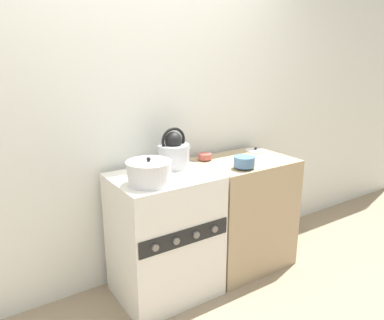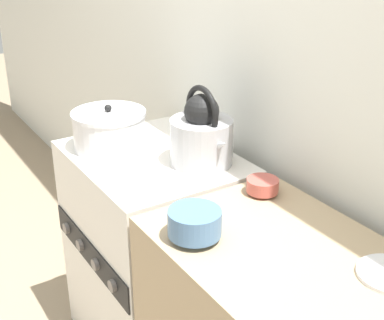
{
  "view_description": "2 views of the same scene",
  "coord_description": "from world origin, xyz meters",
  "px_view_note": "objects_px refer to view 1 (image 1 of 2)",
  "views": [
    {
      "loc": [
        -1.14,
        -1.8,
        1.67
      ],
      "look_at": [
        0.23,
        0.27,
        0.95
      ],
      "focal_mm": 35.0,
      "sensor_mm": 36.0,
      "label": 1
    },
    {
      "loc": [
        1.61,
        -0.58,
        1.68
      ],
      "look_at": [
        0.28,
        0.27,
        0.97
      ],
      "focal_mm": 50.0,
      "sensor_mm": 36.0,
      "label": 2
    }
  ],
  "objects_px": {
    "stove": "(165,235)",
    "kettle": "(174,152)",
    "cooking_pot": "(149,172)",
    "enamel_bowl": "(244,162)",
    "loose_pot_lid": "(256,150)",
    "small_ceramic_bowl": "(205,156)"
  },
  "relations": [
    {
      "from": "stove",
      "to": "kettle",
      "type": "xyz_separation_m",
      "value": [
        0.16,
        0.12,
        0.55
      ]
    },
    {
      "from": "cooking_pot",
      "to": "enamel_bowl",
      "type": "relative_size",
      "value": 1.89
    },
    {
      "from": "cooking_pot",
      "to": "enamel_bowl",
      "type": "height_order",
      "value": "cooking_pot"
    },
    {
      "from": "stove",
      "to": "enamel_bowl",
      "type": "bearing_deg",
      "value": -16.79
    },
    {
      "from": "cooking_pot",
      "to": "loose_pot_lid",
      "type": "relative_size",
      "value": 1.67
    },
    {
      "from": "loose_pot_lid",
      "to": "enamel_bowl",
      "type": "bearing_deg",
      "value": -141.83
    },
    {
      "from": "enamel_bowl",
      "to": "cooking_pot",
      "type": "bearing_deg",
      "value": 174.25
    },
    {
      "from": "enamel_bowl",
      "to": "kettle",
      "type": "bearing_deg",
      "value": 144.37
    },
    {
      "from": "enamel_bowl",
      "to": "stove",
      "type": "bearing_deg",
      "value": 163.21
    },
    {
      "from": "cooking_pot",
      "to": "enamel_bowl",
      "type": "distance_m",
      "value": 0.71
    },
    {
      "from": "kettle",
      "to": "cooking_pot",
      "type": "bearing_deg",
      "value": -144.84
    },
    {
      "from": "kettle",
      "to": "small_ceramic_bowl",
      "type": "relative_size",
      "value": 2.77
    },
    {
      "from": "stove",
      "to": "cooking_pot",
      "type": "height_order",
      "value": "cooking_pot"
    },
    {
      "from": "loose_pot_lid",
      "to": "cooking_pot",
      "type": "bearing_deg",
      "value": -167.55
    },
    {
      "from": "kettle",
      "to": "loose_pot_lid",
      "type": "relative_size",
      "value": 1.71
    },
    {
      "from": "small_ceramic_bowl",
      "to": "loose_pot_lid",
      "type": "distance_m",
      "value": 0.51
    },
    {
      "from": "loose_pot_lid",
      "to": "small_ceramic_bowl",
      "type": "bearing_deg",
      "value": 178.92
    },
    {
      "from": "stove",
      "to": "small_ceramic_bowl",
      "type": "height_order",
      "value": "small_ceramic_bowl"
    },
    {
      "from": "stove",
      "to": "enamel_bowl",
      "type": "distance_m",
      "value": 0.76
    },
    {
      "from": "small_ceramic_bowl",
      "to": "cooking_pot",
      "type": "bearing_deg",
      "value": -157.03
    },
    {
      "from": "kettle",
      "to": "loose_pot_lid",
      "type": "xyz_separation_m",
      "value": [
        0.81,
        0.03,
        -0.11
      ]
    },
    {
      "from": "kettle",
      "to": "small_ceramic_bowl",
      "type": "bearing_deg",
      "value": 7.47
    }
  ]
}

